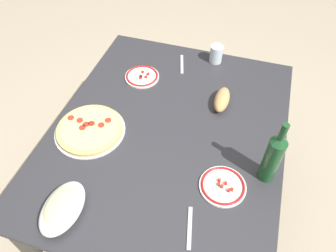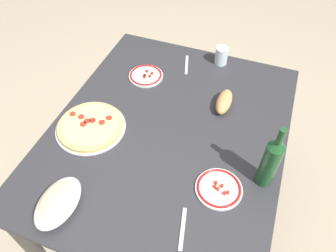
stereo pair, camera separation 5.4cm
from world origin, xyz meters
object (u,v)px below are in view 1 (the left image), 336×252
(dining_table, at_px, (168,142))
(water_glass, at_px, (216,54))
(pepperoni_pizza, at_px, (90,129))
(side_plate_far, at_px, (223,186))
(side_plate_near, at_px, (142,76))
(baked_pasta_dish, at_px, (62,207))
(bread_loaf, at_px, (222,100))
(wine_bottle, at_px, (273,157))

(dining_table, xyz_separation_m, water_glass, (0.59, -0.11, 0.15))
(pepperoni_pizza, relative_size, side_plate_far, 1.71)
(pepperoni_pizza, relative_size, side_plate_near, 1.76)
(pepperoni_pizza, relative_size, baked_pasta_dish, 1.40)
(water_glass, bearing_deg, pepperoni_pizza, 147.00)
(dining_table, relative_size, bread_loaf, 7.64)
(dining_table, distance_m, baked_pasta_dish, 0.60)
(water_glass, bearing_deg, wine_bottle, -152.98)
(side_plate_far, bearing_deg, bread_loaf, 11.70)
(side_plate_near, bearing_deg, water_glass, -53.53)
(baked_pasta_dish, xyz_separation_m, wine_bottle, (0.40, -0.74, 0.10))
(dining_table, height_order, water_glass, water_glass)
(water_glass, xyz_separation_m, bread_loaf, (-0.34, -0.10, -0.02))
(wine_bottle, relative_size, bread_loaf, 1.86)
(side_plate_near, bearing_deg, baked_pasta_dish, 179.37)
(dining_table, xyz_separation_m, side_plate_near, (0.33, 0.25, 0.11))
(side_plate_near, bearing_deg, wine_bottle, -121.70)
(pepperoni_pizza, distance_m, baked_pasta_dish, 0.42)
(baked_pasta_dish, xyz_separation_m, bread_loaf, (0.77, -0.47, -0.01))
(dining_table, bearing_deg, pepperoni_pizza, 108.38)
(pepperoni_pizza, distance_m, side_plate_near, 0.46)
(dining_table, xyz_separation_m, pepperoni_pizza, (-0.12, 0.35, 0.11))
(water_glass, xyz_separation_m, side_plate_near, (-0.27, 0.36, -0.04))
(dining_table, distance_m, side_plate_near, 0.43)
(wine_bottle, distance_m, bread_loaf, 0.47)
(water_glass, bearing_deg, baked_pasta_dish, 161.67)
(water_glass, bearing_deg, side_plate_near, 126.47)
(water_glass, xyz_separation_m, side_plate_far, (-0.82, -0.20, -0.04))
(baked_pasta_dish, bearing_deg, bread_loaf, -31.43)
(bread_loaf, bearing_deg, side_plate_near, 80.52)
(bread_loaf, bearing_deg, side_plate_far, -168.30)
(side_plate_far, distance_m, bread_loaf, 0.49)
(water_glass, relative_size, side_plate_near, 0.54)
(bread_loaf, bearing_deg, wine_bottle, -144.73)
(dining_table, relative_size, wine_bottle, 4.09)
(baked_pasta_dish, bearing_deg, wine_bottle, -61.28)
(pepperoni_pizza, height_order, bread_loaf, bread_loaf)
(dining_table, distance_m, wine_bottle, 0.54)
(dining_table, relative_size, baked_pasta_dish, 5.64)
(baked_pasta_dish, bearing_deg, side_plate_far, -62.70)
(dining_table, bearing_deg, wine_bottle, -104.46)
(dining_table, height_order, side_plate_far, side_plate_far)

